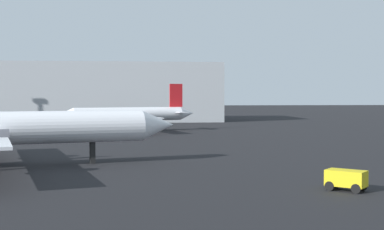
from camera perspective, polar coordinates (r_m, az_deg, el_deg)
name	(u,v)px	position (r m, az deg, el deg)	size (l,w,h in m)	color
airplane_far_left	(130,114)	(89.07, -6.65, 0.09)	(23.01, 21.53, 7.99)	white
baggage_cart	(346,179)	(34.91, 16.23, -6.60)	(2.65, 2.57, 1.30)	gold
terminal_building	(74,92)	(128.88, -12.55, 2.38)	(68.13, 24.21, 13.36)	#999EA3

